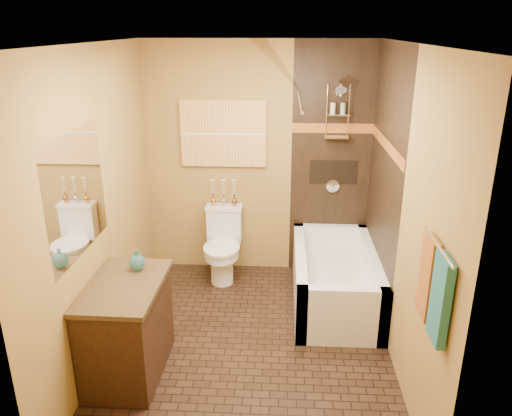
# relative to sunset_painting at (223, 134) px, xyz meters

# --- Properties ---
(floor) EXTENTS (3.00, 3.00, 0.00)m
(floor) POSITION_rel_sunset_painting_xyz_m (0.37, -1.48, -1.55)
(floor) COLOR black
(floor) RESTS_ON ground
(wall_left) EXTENTS (0.02, 3.00, 2.50)m
(wall_left) POSITION_rel_sunset_painting_xyz_m (-0.83, -1.48, -0.30)
(wall_left) COLOR #A98641
(wall_left) RESTS_ON floor
(wall_right) EXTENTS (0.02, 3.00, 2.50)m
(wall_right) POSITION_rel_sunset_painting_xyz_m (1.57, -1.48, -0.30)
(wall_right) COLOR #A98641
(wall_right) RESTS_ON floor
(wall_back) EXTENTS (2.40, 0.02, 2.50)m
(wall_back) POSITION_rel_sunset_painting_xyz_m (0.37, 0.02, -0.30)
(wall_back) COLOR #A98641
(wall_back) RESTS_ON floor
(wall_front) EXTENTS (2.40, 0.02, 2.50)m
(wall_front) POSITION_rel_sunset_painting_xyz_m (0.37, -2.98, -0.30)
(wall_front) COLOR #A98641
(wall_front) RESTS_ON floor
(ceiling) EXTENTS (3.00, 3.00, 0.00)m
(ceiling) POSITION_rel_sunset_painting_xyz_m (0.37, -1.48, 0.95)
(ceiling) COLOR silver
(ceiling) RESTS_ON wall_back
(alcove_tile_back) EXTENTS (0.85, 0.01, 2.50)m
(alcove_tile_back) POSITION_rel_sunset_painting_xyz_m (1.14, 0.01, -0.30)
(alcove_tile_back) COLOR black
(alcove_tile_back) RESTS_ON wall_back
(alcove_tile_right) EXTENTS (0.01, 1.50, 2.50)m
(alcove_tile_right) POSITION_rel_sunset_painting_xyz_m (1.56, -0.73, -0.30)
(alcove_tile_right) COLOR black
(alcove_tile_right) RESTS_ON wall_right
(mosaic_band_back) EXTENTS (0.85, 0.01, 0.10)m
(mosaic_band_back) POSITION_rel_sunset_painting_xyz_m (1.14, 0.00, 0.07)
(mosaic_band_back) COLOR #95401B
(mosaic_band_back) RESTS_ON alcove_tile_back
(mosaic_band_right) EXTENTS (0.01, 1.50, 0.10)m
(mosaic_band_right) POSITION_rel_sunset_painting_xyz_m (1.55, -0.73, 0.07)
(mosaic_band_right) COLOR #95401B
(mosaic_band_right) RESTS_ON alcove_tile_right
(alcove_niche) EXTENTS (0.50, 0.01, 0.25)m
(alcove_niche) POSITION_rel_sunset_painting_xyz_m (1.17, 0.01, -0.40)
(alcove_niche) COLOR black
(alcove_niche) RESTS_ON alcove_tile_back
(shower_fixtures) EXTENTS (0.24, 0.33, 1.16)m
(shower_fixtures) POSITION_rel_sunset_painting_xyz_m (1.17, -0.10, 0.12)
(shower_fixtures) COLOR silver
(shower_fixtures) RESTS_ON floor
(curtain_rod) EXTENTS (0.03, 1.55, 0.03)m
(curtain_rod) POSITION_rel_sunset_painting_xyz_m (0.77, -0.73, 0.47)
(curtain_rod) COLOR silver
(curtain_rod) RESTS_ON wall_back
(towel_bar) EXTENTS (0.02, 0.55, 0.02)m
(towel_bar) POSITION_rel_sunset_painting_xyz_m (1.52, -2.53, -0.10)
(towel_bar) COLOR silver
(towel_bar) RESTS_ON wall_right
(towel_teal) EXTENTS (0.05, 0.22, 0.52)m
(towel_teal) POSITION_rel_sunset_painting_xyz_m (1.53, -2.66, -0.37)
(towel_teal) COLOR #1E6265
(towel_teal) RESTS_ON towel_bar
(towel_rust) EXTENTS (0.05, 0.22, 0.52)m
(towel_rust) POSITION_rel_sunset_painting_xyz_m (1.53, -2.40, -0.37)
(towel_rust) COLOR #8D5819
(towel_rust) RESTS_ON towel_bar
(sunset_painting) EXTENTS (0.90, 0.04, 0.70)m
(sunset_painting) POSITION_rel_sunset_painting_xyz_m (0.00, 0.00, 0.00)
(sunset_painting) COLOR orange
(sunset_painting) RESTS_ON wall_back
(vanity_mirror) EXTENTS (0.01, 1.00, 0.90)m
(vanity_mirror) POSITION_rel_sunset_painting_xyz_m (-0.82, -1.88, -0.05)
(vanity_mirror) COLOR white
(vanity_mirror) RESTS_ON wall_left
(bathtub) EXTENTS (0.80, 1.50, 0.55)m
(bathtub) POSITION_rel_sunset_painting_xyz_m (1.17, -0.73, -1.33)
(bathtub) COLOR white
(bathtub) RESTS_ON floor
(toilet) EXTENTS (0.40, 0.58, 0.78)m
(toilet) POSITION_rel_sunset_painting_xyz_m (-0.00, -0.26, -1.16)
(toilet) COLOR white
(toilet) RESTS_ON floor
(vanity) EXTENTS (0.55, 0.90, 0.79)m
(vanity) POSITION_rel_sunset_painting_xyz_m (-0.56, -1.88, -1.15)
(vanity) COLOR black
(vanity) RESTS_ON floor
(teal_bottle) EXTENTS (0.16, 0.16, 0.21)m
(teal_bottle) POSITION_rel_sunset_painting_xyz_m (-0.51, -1.65, -0.68)
(teal_bottle) COLOR #226765
(teal_bottle) RESTS_ON vanity
(bud_vases) EXTENTS (0.29, 0.06, 0.29)m
(bud_vases) POSITION_rel_sunset_painting_xyz_m (0.00, -0.09, -0.62)
(bud_vases) COLOR gold
(bud_vases) RESTS_ON toilet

